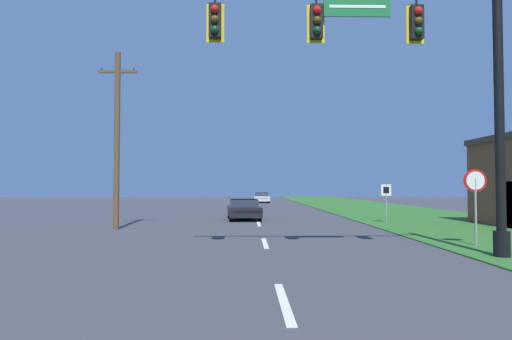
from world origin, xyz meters
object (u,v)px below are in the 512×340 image
car_ahead (244,209)px  utility_pole_near (117,137)px  far_car (262,198)px  stop_sign (475,190)px  signal_mast (414,73)px  route_sign_post (386,195)px

car_ahead → utility_pole_near: utility_pole_near is taller
far_car → stop_sign: stop_sign is taller
signal_mast → stop_sign: bearing=39.8°
signal_mast → route_sign_post: bearing=76.6°
signal_mast → stop_sign: signal_mast is taller
signal_mast → utility_pole_near: size_ratio=1.11×
stop_sign → far_car: bearing=98.2°
far_car → route_sign_post: 30.97m
signal_mast → utility_pole_near: (-10.65, 8.65, -0.88)m
car_ahead → far_car: (1.97, 27.37, -0.00)m
route_sign_post → car_ahead: bearing=158.0°
far_car → utility_pole_near: 34.55m
car_ahead → signal_mast: bearing=-71.9°
car_ahead → utility_pole_near: bearing=-133.8°
car_ahead → route_sign_post: (7.60, -3.06, 0.92)m
far_car → stop_sign: 40.14m
signal_mast → car_ahead: bearing=108.1°
signal_mast → route_sign_post: size_ratio=4.49×
signal_mast → stop_sign: 4.98m
utility_pole_near → stop_sign: bearing=-24.8°
signal_mast → far_car: 42.45m
signal_mast → car_ahead: (-4.82, 14.74, -4.53)m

